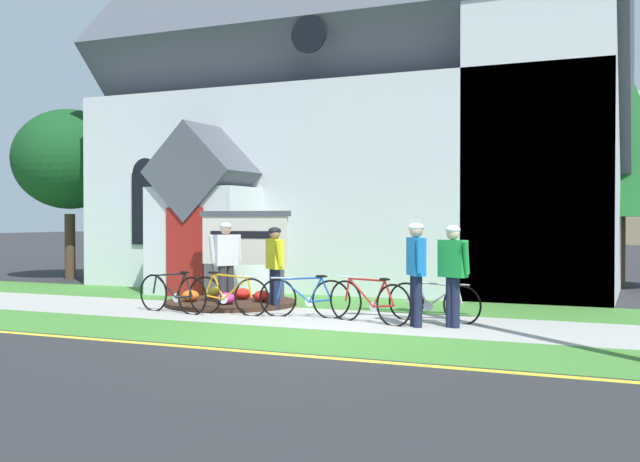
{
  "coord_description": "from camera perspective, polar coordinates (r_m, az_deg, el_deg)",
  "views": [
    {
      "loc": [
        4.8,
        -10.68,
        1.84
      ],
      "look_at": [
        -1.79,
        4.56,
        1.56
      ],
      "focal_mm": 42.14,
      "sensor_mm": 36.0,
      "label": 1
    }
  ],
  "objects": [
    {
      "name": "ground",
      "position": [
        15.55,
        5.28,
        -5.84
      ],
      "size": [
        140.0,
        140.0,
        0.0
      ],
      "primitive_type": "plane",
      "color": "#2B2B2D"
    },
    {
      "name": "sidewalk_slab",
      "position": [
        14.74,
        -7.0,
        -6.2
      ],
      "size": [
        32.0,
        2.62,
        0.01
      ],
      "primitive_type": "cube",
      "color": "#A8A59E",
      "rests_on": "ground"
    },
    {
      "name": "grass_verge",
      "position": [
        12.79,
        -12.36,
        -7.32
      ],
      "size": [
        32.0,
        2.07,
        0.01
      ],
      "primitive_type": "cube",
      "color": "#427F33",
      "rests_on": "ground"
    },
    {
      "name": "church_lawn",
      "position": [
        17.0,
        -2.58,
        -5.25
      ],
      "size": [
        24.0,
        2.54,
        0.01
      ],
      "primitive_type": "cube",
      "color": "#427F33",
      "rests_on": "ground"
    },
    {
      "name": "curb_paint_stripe",
      "position": [
        11.86,
        -15.74,
        -7.99
      ],
      "size": [
        28.0,
        0.16,
        0.01
      ],
      "primitive_type": "cube",
      "color": "yellow",
      "rests_on": "ground"
    },
    {
      "name": "church_building",
      "position": [
        21.45,
        4.72,
        8.7
      ],
      "size": [
        14.21,
        9.81,
        13.62
      ],
      "color": "silver",
      "rests_on": "ground"
    },
    {
      "name": "church_sign",
      "position": [
        16.46,
        -5.75,
        -0.78
      ],
      "size": [
        2.15,
        0.25,
        2.01
      ],
      "color": "#474C56",
      "rests_on": "ground"
    },
    {
      "name": "flower_bed",
      "position": [
        16.03,
        -6.82,
        -5.36
      ],
      "size": [
        2.77,
        2.77,
        0.34
      ],
      "color": "#382319",
      "rests_on": "ground"
    },
    {
      "name": "bicycle_red",
      "position": [
        14.91,
        -11.13,
        -4.65
      ],
      "size": [
        1.78,
        0.38,
        0.85
      ],
      "color": "black",
      "rests_on": "ground"
    },
    {
      "name": "bicycle_green",
      "position": [
        13.95,
        -1.17,
        -5.06
      ],
      "size": [
        1.75,
        0.29,
        0.82
      ],
      "color": "black",
      "rests_on": "ground"
    },
    {
      "name": "bicycle_silver",
      "position": [
        13.22,
        3.77,
        -5.36
      ],
      "size": [
        1.74,
        0.63,
        0.84
      ],
      "color": "black",
      "rests_on": "ground"
    },
    {
      "name": "bicycle_orange",
      "position": [
        14.45,
        -7.02,
        -4.84
      ],
      "size": [
        1.76,
        0.08,
        0.84
      ],
      "color": "black",
      "rests_on": "ground"
    },
    {
      "name": "bicycle_white",
      "position": [
        13.49,
        8.59,
        -5.34
      ],
      "size": [
        1.75,
        0.29,
        0.77
      ],
      "color": "black",
      "rests_on": "ground"
    },
    {
      "name": "cyclist_in_orange_jersey",
      "position": [
        15.1,
        -3.45,
        -2.33
      ],
      "size": [
        0.49,
        0.61,
        1.67
      ],
      "color": "#191E38",
      "rests_on": "ground"
    },
    {
      "name": "cyclist_in_white_jersey",
      "position": [
        12.76,
        10.06,
        -2.74
      ],
      "size": [
        0.6,
        0.46,
        1.73
      ],
      "color": "#191E38",
      "rests_on": "ground"
    },
    {
      "name": "cyclist_in_red_jersey",
      "position": [
        12.77,
        7.31,
        -2.58
      ],
      "size": [
        0.44,
        0.7,
        1.77
      ],
      "color": "#191E38",
      "rests_on": "ground"
    },
    {
      "name": "cyclist_in_blue_jersey",
      "position": [
        15.53,
        -7.16,
        -1.98
      ],
      "size": [
        0.46,
        0.64,
        1.76
      ],
      "color": "#2D2D33",
      "rests_on": "ground"
    },
    {
      "name": "roadside_conifer",
      "position": [
        21.56,
        21.88,
        6.73
      ],
      "size": [
        3.44,
        3.44,
        6.19
      ],
      "color": "#4C3823",
      "rests_on": "ground"
    },
    {
      "name": "yard_deciduous_tree",
      "position": [
        24.17,
        -18.49,
        5.16
      ],
      "size": [
        3.39,
        3.39,
        5.16
      ],
      "color": "#4C3823",
      "rests_on": "ground"
    }
  ]
}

